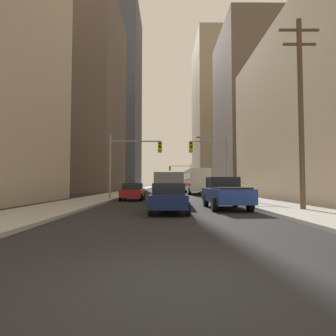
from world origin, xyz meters
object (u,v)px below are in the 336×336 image
(traffic_signal_near_right, at_px, (211,156))
(sedan_red, at_px, (133,192))
(cargo_van_grey, at_px, (169,186))
(traffic_signal_far_right, at_px, (181,172))
(pickup_truck_blue, at_px, (225,193))
(sedan_navy, at_px, (169,198))
(traffic_signal_near_left, at_px, (133,155))
(sedan_silver, at_px, (167,189))
(sedan_maroon, at_px, (167,188))
(city_bus, at_px, (196,180))

(traffic_signal_near_right, bearing_deg, sedan_red, -172.03)
(cargo_van_grey, height_order, traffic_signal_far_right, traffic_signal_far_right)
(pickup_truck_blue, xyz_separation_m, traffic_signal_near_right, (0.57, 9.37, 3.10))
(sedan_navy, distance_m, traffic_signal_near_left, 12.89)
(cargo_van_grey, bearing_deg, pickup_truck_blue, -52.77)
(sedan_silver, height_order, sedan_maroon, same)
(sedan_maroon, bearing_deg, pickup_truck_blue, -83.81)
(sedan_maroon, relative_size, traffic_signal_near_right, 0.71)
(sedan_red, xyz_separation_m, traffic_signal_near_right, (7.06, 0.99, 3.26))
(city_bus, height_order, cargo_van_grey, city_bus)
(sedan_navy, bearing_deg, traffic_signal_near_left, 104.77)
(pickup_truck_blue, height_order, sedan_maroon, pickup_truck_blue)
(sedan_navy, bearing_deg, sedan_silver, 89.97)
(city_bus, relative_size, sedan_maroon, 2.70)
(traffic_signal_near_right, bearing_deg, cargo_van_grey, -127.46)
(cargo_van_grey, relative_size, traffic_signal_far_right, 0.88)
(sedan_red, distance_m, traffic_signal_far_right, 40.91)
(sedan_navy, height_order, sedan_silver, same)
(sedan_maroon, distance_m, traffic_signal_far_right, 17.95)
(sedan_silver, xyz_separation_m, traffic_signal_near_left, (-3.18, -8.91, 3.32))
(sedan_maroon, bearing_deg, traffic_signal_far_right, 79.22)
(sedan_navy, xyz_separation_m, sedan_silver, (0.01, 20.95, 0.00))
(city_bus, distance_m, sedan_red, 17.06)
(pickup_truck_blue, xyz_separation_m, traffic_signal_near_left, (-6.59, 9.38, 3.16))
(cargo_van_grey, relative_size, traffic_signal_near_right, 0.88)
(cargo_van_grey, distance_m, traffic_signal_near_right, 6.92)
(cargo_van_grey, distance_m, sedan_silver, 13.96)
(sedan_silver, bearing_deg, pickup_truck_blue, -79.45)
(city_bus, xyz_separation_m, traffic_signal_near_left, (-7.28, -14.44, 2.16))
(sedan_red, bearing_deg, sedan_maroon, 82.31)
(city_bus, bearing_deg, pickup_truck_blue, -91.66)
(sedan_maroon, bearing_deg, city_bus, -61.45)
(city_bus, relative_size, traffic_signal_near_right, 1.92)
(city_bus, distance_m, traffic_signal_far_right, 24.95)
(traffic_signal_near_left, bearing_deg, sedan_maroon, 81.72)
(cargo_van_grey, relative_size, sedan_red, 1.25)
(cargo_van_grey, relative_size, sedan_maroon, 1.24)
(city_bus, distance_m, sedan_maroon, 8.63)
(sedan_maroon, bearing_deg, traffic_signal_near_left, -98.28)
(city_bus, height_order, sedan_maroon, city_bus)
(city_bus, xyz_separation_m, traffic_signal_near_right, (-0.12, -14.44, 2.11))
(traffic_signal_near_right, bearing_deg, traffic_signal_far_right, 90.96)
(sedan_red, bearing_deg, sedan_navy, -74.44)
(cargo_van_grey, distance_m, sedan_navy, 7.03)
(sedan_red, bearing_deg, city_bus, 65.03)
(sedan_silver, bearing_deg, sedan_maroon, 89.96)
(pickup_truck_blue, xyz_separation_m, sedan_navy, (-3.42, -2.67, -0.16))
(sedan_navy, xyz_separation_m, traffic_signal_far_right, (3.32, 51.33, 3.33))
(sedan_red, distance_m, traffic_signal_near_right, 7.84)
(city_bus, xyz_separation_m, sedan_maroon, (-4.09, 7.51, -1.16))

